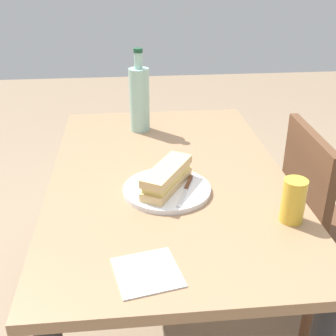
{
  "coord_description": "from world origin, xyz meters",
  "views": [
    {
      "loc": [
        1.23,
        -0.12,
        1.37
      ],
      "look_at": [
        0.0,
        0.0,
        0.75
      ],
      "focal_mm": 46.24,
      "sensor_mm": 36.0,
      "label": 1
    }
  ],
  "objects_px": {
    "knife_near": "(186,189)",
    "water_bottle": "(139,98)",
    "dining_table": "(168,204)",
    "chair_far": "(325,226)",
    "beer_glass": "(293,201)",
    "plate_near": "(167,190)",
    "baguette_sandwich_near": "(167,177)"
  },
  "relations": [
    {
      "from": "knife_near",
      "to": "water_bottle",
      "type": "height_order",
      "value": "water_bottle"
    },
    {
      "from": "dining_table",
      "to": "chair_far",
      "type": "bearing_deg",
      "value": 90.22
    },
    {
      "from": "dining_table",
      "to": "knife_near",
      "type": "xyz_separation_m",
      "value": [
        0.14,
        0.04,
        0.13
      ]
    },
    {
      "from": "water_bottle",
      "to": "beer_glass",
      "type": "distance_m",
      "value": 0.79
    },
    {
      "from": "plate_near",
      "to": "water_bottle",
      "type": "distance_m",
      "value": 0.53
    },
    {
      "from": "plate_near",
      "to": "water_bottle",
      "type": "bearing_deg",
      "value": -173.55
    },
    {
      "from": "baguette_sandwich_near",
      "to": "plate_near",
      "type": "bearing_deg",
      "value": 0.0
    },
    {
      "from": "knife_near",
      "to": "water_bottle",
      "type": "relative_size",
      "value": 0.54
    },
    {
      "from": "plate_near",
      "to": "chair_far",
      "type": "bearing_deg",
      "value": 101.55
    },
    {
      "from": "dining_table",
      "to": "plate_near",
      "type": "distance_m",
      "value": 0.17
    },
    {
      "from": "chair_far",
      "to": "knife_near",
      "type": "bearing_deg",
      "value": -75.35
    },
    {
      "from": "dining_table",
      "to": "beer_glass",
      "type": "relative_size",
      "value": 9.91
    },
    {
      "from": "dining_table",
      "to": "chair_far",
      "type": "distance_m",
      "value": 0.58
    },
    {
      "from": "dining_table",
      "to": "baguette_sandwich_near",
      "type": "relative_size",
      "value": 5.4
    },
    {
      "from": "baguette_sandwich_near",
      "to": "beer_glass",
      "type": "height_order",
      "value": "beer_glass"
    },
    {
      "from": "dining_table",
      "to": "knife_near",
      "type": "relative_size",
      "value": 6.93
    },
    {
      "from": "plate_near",
      "to": "beer_glass",
      "type": "bearing_deg",
      "value": 59.51
    },
    {
      "from": "chair_far",
      "to": "plate_near",
      "type": "xyz_separation_m",
      "value": [
        0.12,
        -0.58,
        0.25
      ]
    },
    {
      "from": "baguette_sandwich_near",
      "to": "beer_glass",
      "type": "bearing_deg",
      "value": 59.51
    },
    {
      "from": "baguette_sandwich_near",
      "to": "knife_near",
      "type": "distance_m",
      "value": 0.07
    },
    {
      "from": "chair_far",
      "to": "knife_near",
      "type": "relative_size",
      "value": 4.91
    },
    {
      "from": "plate_near",
      "to": "baguette_sandwich_near",
      "type": "height_order",
      "value": "baguette_sandwich_near"
    },
    {
      "from": "baguette_sandwich_near",
      "to": "water_bottle",
      "type": "distance_m",
      "value": 0.52
    },
    {
      "from": "dining_table",
      "to": "plate_near",
      "type": "xyz_separation_m",
      "value": [
        0.12,
        -0.01,
        0.12
      ]
    },
    {
      "from": "water_bottle",
      "to": "knife_near",
      "type": "bearing_deg",
      "value": 11.95
    },
    {
      "from": "dining_table",
      "to": "plate_near",
      "type": "relative_size",
      "value": 4.61
    },
    {
      "from": "plate_near",
      "to": "beer_glass",
      "type": "height_order",
      "value": "beer_glass"
    },
    {
      "from": "chair_far",
      "to": "water_bottle",
      "type": "xyz_separation_m",
      "value": [
        -0.39,
        -0.64,
        0.37
      ]
    },
    {
      "from": "dining_table",
      "to": "beer_glass",
      "type": "distance_m",
      "value": 0.46
    },
    {
      "from": "chair_far",
      "to": "water_bottle",
      "type": "distance_m",
      "value": 0.84
    },
    {
      "from": "beer_glass",
      "to": "chair_far",
      "type": "bearing_deg",
      "value": 138.25
    },
    {
      "from": "chair_far",
      "to": "plate_near",
      "type": "bearing_deg",
      "value": -78.45
    }
  ]
}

